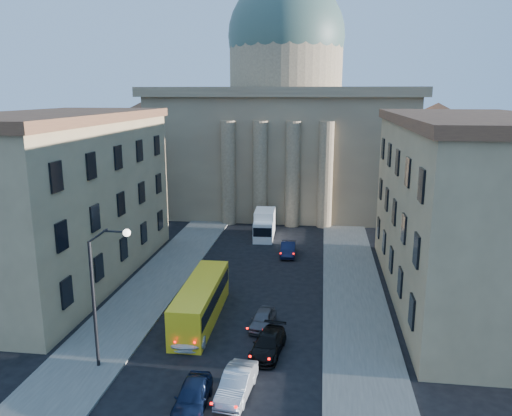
{
  "coord_description": "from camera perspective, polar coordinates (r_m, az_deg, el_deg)",
  "views": [
    {
      "loc": [
        5.63,
        -17.83,
        16.29
      ],
      "look_at": [
        0.97,
        16.81,
        8.2
      ],
      "focal_mm": 35.0,
      "sensor_mm": 36.0,
      "label": 1
    }
  ],
  "objects": [
    {
      "name": "car_left_mid",
      "position": [
        35.03,
        -7.38,
        -13.56
      ],
      "size": [
        2.65,
        5.07,
        1.36
      ],
      "primitive_type": "imported",
      "rotation": [
        0.0,
        0.0,
        0.08
      ],
      "color": "white",
      "rests_on": "ground"
    },
    {
      "name": "church",
      "position": [
        73.65,
        3.31,
        9.57
      ],
      "size": [
        68.02,
        28.76,
        36.6
      ],
      "color": "#786149",
      "rests_on": "ground"
    },
    {
      "name": "car_right_distant",
      "position": [
        51.38,
        3.69,
        -4.68
      ],
      "size": [
        1.58,
        4.21,
        1.37
      ],
      "primitive_type": "imported",
      "rotation": [
        0.0,
        0.0,
        0.03
      ],
      "color": "black",
      "rests_on": "ground"
    },
    {
      "name": "car_right_far",
      "position": [
        36.3,
        0.78,
        -12.57
      ],
      "size": [
        1.85,
        3.73,
        1.22
      ],
      "primitive_type": "imported",
      "rotation": [
        0.0,
        0.0,
        -0.11
      ],
      "color": "#4E4D52",
      "rests_on": "ground"
    },
    {
      "name": "street_lamp",
      "position": [
        30.78,
        -17.29,
        -8.55
      ],
      "size": [
        2.62,
        0.44,
        8.83
      ],
      "color": "black",
      "rests_on": "ground"
    },
    {
      "name": "car_right_mid",
      "position": [
        33.03,
        1.39,
        -15.27
      ],
      "size": [
        2.31,
        4.58,
        1.27
      ],
      "primitive_type": "imported",
      "rotation": [
        0.0,
        0.0,
        -0.12
      ],
      "color": "black",
      "rests_on": "ground"
    },
    {
      "name": "box_truck",
      "position": [
        57.31,
        0.96,
        -1.98
      ],
      "size": [
        2.41,
        5.66,
        3.06
      ],
      "rotation": [
        0.0,
        0.0,
        0.04
      ],
      "color": "white",
      "rests_on": "ground"
    },
    {
      "name": "sidewalk_right",
      "position": [
        39.43,
        11.38,
        -11.53
      ],
      "size": [
        5.0,
        60.0,
        0.15
      ],
      "primitive_type": "cube",
      "color": "#585650",
      "rests_on": "ground"
    },
    {
      "name": "building_left",
      "position": [
        46.66,
        -21.53,
        1.15
      ],
      "size": [
        11.6,
        26.6,
        14.7
      ],
      "color": "tan",
      "rests_on": "ground"
    },
    {
      "name": "car_right_near",
      "position": [
        29.08,
        -2.23,
        -19.41
      ],
      "size": [
        1.89,
        4.38,
        1.4
      ],
      "primitive_type": "imported",
      "rotation": [
        0.0,
        0.0,
        -0.1
      ],
      "color": "#9A9DA1",
      "rests_on": "ground"
    },
    {
      "name": "city_bus",
      "position": [
        37.2,
        -6.31,
        -10.44
      ],
      "size": [
        2.47,
        10.11,
        2.84
      ],
      "rotation": [
        0.0,
        0.0,
        0.01
      ],
      "color": "yellow",
      "rests_on": "ground"
    },
    {
      "name": "building_right",
      "position": [
        42.36,
        23.04,
        -0.11
      ],
      "size": [
        11.6,
        26.6,
        14.7
      ],
      "color": "tan",
      "rests_on": "ground"
    },
    {
      "name": "sidewalk_left",
      "position": [
        41.79,
        -12.96,
        -10.16
      ],
      "size": [
        5.0,
        60.0,
        0.15
      ],
      "primitive_type": "cube",
      "color": "#585650",
      "rests_on": "ground"
    },
    {
      "name": "car_left_near",
      "position": [
        28.27,
        -7.3,
        -20.56
      ],
      "size": [
        1.75,
        4.15,
        1.4
      ],
      "primitive_type": "imported",
      "rotation": [
        0.0,
        0.0,
        0.02
      ],
      "color": "black",
      "rests_on": "ground"
    }
  ]
}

